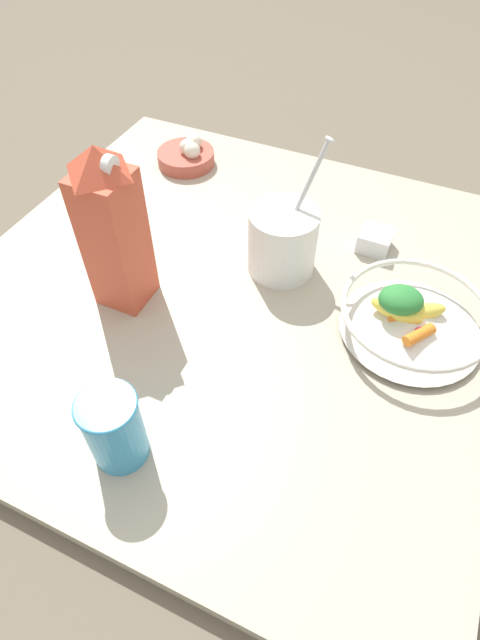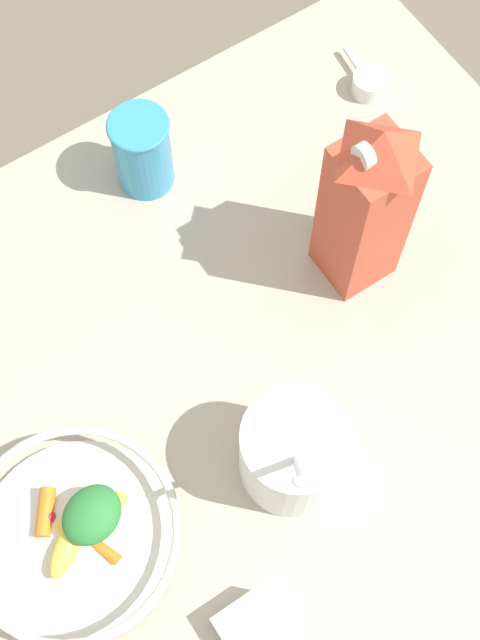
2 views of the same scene
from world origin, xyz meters
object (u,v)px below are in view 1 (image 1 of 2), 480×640
(spice_jar, at_px, (375,241))
(drinking_cup, at_px, (111,426))
(fruit_bowl, at_px, (413,318))
(yogurt_tub, at_px, (283,238))
(garlic_bowl, at_px, (187,155))
(milk_carton, at_px, (113,230))

(spice_jar, bearing_deg, drinking_cup, 159.29)
(fruit_bowl, distance_m, drinking_cup, 0.48)
(yogurt_tub, bearing_deg, garlic_bowl, 53.75)
(milk_carton, height_order, garlic_bowl, milk_carton)
(yogurt_tub, distance_m, spice_jar, 0.19)
(drinking_cup, bearing_deg, yogurt_tub, -8.85)
(yogurt_tub, distance_m, garlic_bowl, 0.40)
(milk_carton, height_order, yogurt_tub, milk_carton)
(drinking_cup, height_order, garlic_bowl, drinking_cup)
(drinking_cup, bearing_deg, garlic_bowl, 20.87)
(fruit_bowl, height_order, milk_carton, milk_carton)
(fruit_bowl, distance_m, spice_jar, 0.21)
(milk_carton, relative_size, yogurt_tub, 1.19)
(garlic_bowl, bearing_deg, yogurt_tub, -126.25)
(spice_jar, xyz_separation_m, garlic_bowl, (0.11, 0.46, 0.00))
(yogurt_tub, height_order, drinking_cup, yogurt_tub)
(fruit_bowl, height_order, yogurt_tub, yogurt_tub)
(fruit_bowl, xyz_separation_m, garlic_bowl, (0.29, 0.56, -0.02))
(milk_carton, distance_m, spice_jar, 0.48)
(milk_carton, relative_size, spice_jar, 4.84)
(milk_carton, bearing_deg, garlic_bowl, 14.25)
(fruit_bowl, height_order, drinking_cup, drinking_cup)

